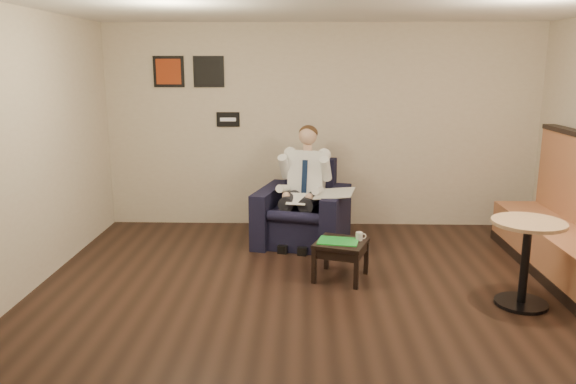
{
  "coord_description": "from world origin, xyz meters",
  "views": [
    {
      "loc": [
        -0.26,
        -4.81,
        2.25
      ],
      "look_at": [
        -0.42,
        1.2,
        0.88
      ],
      "focal_mm": 35.0,
      "sensor_mm": 36.0,
      "label": 1
    }
  ],
  "objects_px": {
    "side_table": "(341,260)",
    "green_folder": "(338,241)",
    "armchair": "(303,203)",
    "coffee_mug": "(359,236)",
    "banquette": "(574,212)",
    "cafe_table": "(525,264)",
    "smartphone": "(349,238)",
    "seated_man": "(300,191)"
  },
  "relations": [
    {
      "from": "side_table",
      "to": "green_folder",
      "type": "distance_m",
      "value": 0.22
    },
    {
      "from": "armchair",
      "to": "side_table",
      "type": "xyz_separation_m",
      "value": [
        0.41,
        -1.23,
        -0.31
      ]
    },
    {
      "from": "armchair",
      "to": "coffee_mug",
      "type": "relative_size",
      "value": 12.22
    },
    {
      "from": "banquette",
      "to": "side_table",
      "type": "bearing_deg",
      "value": -178.47
    },
    {
      "from": "cafe_table",
      "to": "side_table",
      "type": "bearing_deg",
      "value": 159.45
    },
    {
      "from": "armchair",
      "to": "side_table",
      "type": "height_order",
      "value": "armchair"
    },
    {
      "from": "coffee_mug",
      "to": "smartphone",
      "type": "relative_size",
      "value": 0.68
    },
    {
      "from": "seated_man",
      "to": "cafe_table",
      "type": "height_order",
      "value": "seated_man"
    },
    {
      "from": "side_table",
      "to": "banquette",
      "type": "bearing_deg",
      "value": 1.53
    },
    {
      "from": "green_folder",
      "to": "cafe_table",
      "type": "xyz_separation_m",
      "value": [
        1.72,
        -0.62,
        -0.0
      ]
    },
    {
      "from": "banquette",
      "to": "cafe_table",
      "type": "relative_size",
      "value": 3.48
    },
    {
      "from": "green_folder",
      "to": "banquette",
      "type": "xyz_separation_m",
      "value": [
        2.47,
        0.07,
        0.32
      ]
    },
    {
      "from": "green_folder",
      "to": "coffee_mug",
      "type": "xyz_separation_m",
      "value": [
        0.23,
        0.06,
        0.04
      ]
    },
    {
      "from": "armchair",
      "to": "green_folder",
      "type": "bearing_deg",
      "value": -58.77
    },
    {
      "from": "armchair",
      "to": "cafe_table",
      "type": "relative_size",
      "value": 1.29
    },
    {
      "from": "banquette",
      "to": "cafe_table",
      "type": "xyz_separation_m",
      "value": [
        -0.75,
        -0.7,
        -0.32
      ]
    },
    {
      "from": "coffee_mug",
      "to": "seated_man",
      "type": "bearing_deg",
      "value": 121.27
    },
    {
      "from": "side_table",
      "to": "banquette",
      "type": "height_order",
      "value": "banquette"
    },
    {
      "from": "green_folder",
      "to": "coffee_mug",
      "type": "relative_size",
      "value": 4.74
    },
    {
      "from": "armchair",
      "to": "banquette",
      "type": "bearing_deg",
      "value": -8.12
    },
    {
      "from": "side_table",
      "to": "banquette",
      "type": "xyz_separation_m",
      "value": [
        2.43,
        0.07,
        0.53
      ]
    },
    {
      "from": "seated_man",
      "to": "coffee_mug",
      "type": "relative_size",
      "value": 16.2
    },
    {
      "from": "smartphone",
      "to": "armchair",
      "type": "bearing_deg",
      "value": 143.6
    },
    {
      "from": "seated_man",
      "to": "cafe_table",
      "type": "relative_size",
      "value": 1.71
    },
    {
      "from": "coffee_mug",
      "to": "banquette",
      "type": "xyz_separation_m",
      "value": [
        2.24,
        0.01,
        0.28
      ]
    },
    {
      "from": "armchair",
      "to": "banquette",
      "type": "xyz_separation_m",
      "value": [
        2.85,
        -1.17,
        0.22
      ]
    },
    {
      "from": "green_folder",
      "to": "side_table",
      "type": "bearing_deg",
      "value": 14.54
    },
    {
      "from": "green_folder",
      "to": "coffee_mug",
      "type": "distance_m",
      "value": 0.24
    },
    {
      "from": "green_folder",
      "to": "banquette",
      "type": "height_order",
      "value": "banquette"
    },
    {
      "from": "banquette",
      "to": "cafe_table",
      "type": "distance_m",
      "value": 1.07
    },
    {
      "from": "side_table",
      "to": "smartphone",
      "type": "relative_size",
      "value": 3.93
    },
    {
      "from": "armchair",
      "to": "coffee_mug",
      "type": "height_order",
      "value": "armchair"
    },
    {
      "from": "seated_man",
      "to": "green_folder",
      "type": "xyz_separation_m",
      "value": [
        0.41,
        -1.11,
        -0.29
      ]
    },
    {
      "from": "seated_man",
      "to": "green_folder",
      "type": "bearing_deg",
      "value": -55.38
    },
    {
      "from": "green_folder",
      "to": "cafe_table",
      "type": "height_order",
      "value": "cafe_table"
    },
    {
      "from": "side_table",
      "to": "smartphone",
      "type": "distance_m",
      "value": 0.26
    },
    {
      "from": "cafe_table",
      "to": "green_folder",
      "type": "bearing_deg",
      "value": 160.05
    },
    {
      "from": "side_table",
      "to": "green_folder",
      "type": "height_order",
      "value": "green_folder"
    },
    {
      "from": "seated_man",
      "to": "smartphone",
      "type": "bearing_deg",
      "value": -46.98
    },
    {
      "from": "banquette",
      "to": "coffee_mug",
      "type": "bearing_deg",
      "value": -179.62
    },
    {
      "from": "armchair",
      "to": "coffee_mug",
      "type": "distance_m",
      "value": 1.33
    },
    {
      "from": "seated_man",
      "to": "cafe_table",
      "type": "xyz_separation_m",
      "value": [
        2.13,
        -1.74,
        -0.29
      ]
    }
  ]
}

